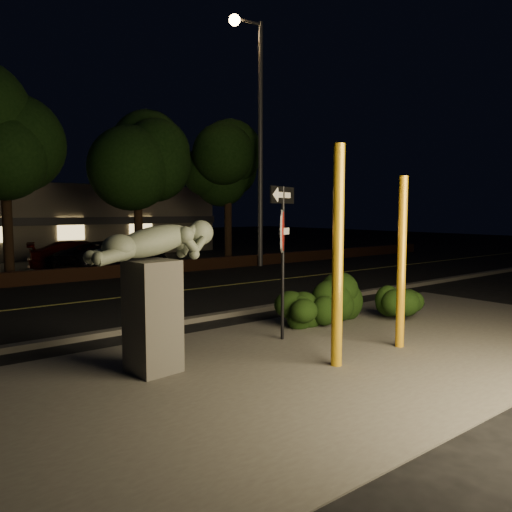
{
  "coord_description": "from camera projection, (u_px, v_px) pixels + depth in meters",
  "views": [
    {
      "loc": [
        -6.73,
        -6.87,
        2.58
      ],
      "look_at": [
        -0.12,
        1.47,
        1.6
      ],
      "focal_mm": 35.0,
      "sensor_mm": 36.0,
      "label": 1
    }
  ],
  "objects": [
    {
      "name": "hedge_far_right",
      "position": [
        401.0,
        300.0,
        11.8
      ],
      "size": [
        1.52,
        1.18,
        0.93
      ],
      "primitive_type": "ellipsoid",
      "rotation": [
        0.0,
        0.0,
        -0.29
      ],
      "color": "black",
      "rests_on": "ground"
    },
    {
      "name": "signpost",
      "position": [
        283.0,
        232.0,
        9.73
      ],
      "size": [
        0.96,
        0.43,
        3.04
      ],
      "rotation": [
        0.0,
        0.0,
        0.41
      ],
      "color": "black",
      "rests_on": "ground"
    },
    {
      "name": "road",
      "position": [
        147.0,
        295.0,
        15.23
      ],
      "size": [
        80.0,
        8.0,
        0.01
      ],
      "primitive_type": "cube",
      "color": "black",
      "rests_on": "ground"
    },
    {
      "name": "hedge_center",
      "position": [
        306.0,
        306.0,
        10.99
      ],
      "size": [
        1.96,
        1.43,
        0.93
      ],
      "primitive_type": "ellipsoid",
      "rotation": [
        0.0,
        0.0,
        -0.38
      ],
      "color": "black",
      "rests_on": "ground"
    },
    {
      "name": "yellow_pole_left",
      "position": [
        338.0,
        257.0,
        8.09
      ],
      "size": [
        0.18,
        0.18,
        3.64
      ],
      "primitive_type": "cylinder",
      "color": "gold",
      "rests_on": "ground"
    },
    {
      "name": "ground",
      "position": [
        108.0,
        284.0,
        17.57
      ],
      "size": [
        90.0,
        90.0,
        0.0
      ],
      "primitive_type": "plane",
      "color": "black",
      "rests_on": "ground"
    },
    {
      "name": "patio",
      "position": [
        346.0,
        353.0,
        8.99
      ],
      "size": [
        14.0,
        6.0,
        0.02
      ],
      "primitive_type": "cube",
      "color": "#4C4944",
      "rests_on": "ground"
    },
    {
      "name": "parked_car_dark",
      "position": [
        115.0,
        257.0,
        20.6
      ],
      "size": [
        5.22,
        3.49,
        1.33
      ],
      "primitive_type": "imported",
      "rotation": [
        0.0,
        0.0,
        1.86
      ],
      "color": "black",
      "rests_on": "ground"
    },
    {
      "name": "yellow_pole_right",
      "position": [
        402.0,
        263.0,
        9.25
      ],
      "size": [
        0.16,
        0.16,
        3.21
      ],
      "primitive_type": "cylinder",
      "color": "yellow",
      "rests_on": "ground"
    },
    {
      "name": "streetlight",
      "position": [
        256.0,
        122.0,
        22.31
      ],
      "size": [
        1.64,
        0.52,
        10.95
      ],
      "rotation": [
        0.0,
        0.0,
        -0.13
      ],
      "color": "#525257",
      "rests_on": "ground"
    },
    {
      "name": "lane_marking",
      "position": [
        147.0,
        294.0,
        15.23
      ],
      "size": [
        80.0,
        0.12,
        0.0
      ],
      "primitive_type": "cube",
      "color": "#CAC751",
      "rests_on": "road"
    },
    {
      "name": "hedge_right",
      "position": [
        333.0,
        295.0,
        11.53
      ],
      "size": [
        2.09,
        1.52,
        1.23
      ],
      "primitive_type": "ellipsoid",
      "rotation": [
        0.0,
        0.0,
        0.31
      ],
      "color": "black",
      "rests_on": "ground"
    },
    {
      "name": "tree_far_c",
      "position": [
        137.0,
        136.0,
        20.78
      ],
      "size": [
        4.8,
        4.8,
        7.84
      ],
      "color": "black",
      "rests_on": "ground"
    },
    {
      "name": "parked_car_darkred",
      "position": [
        84.0,
        256.0,
        21.37
      ],
      "size": [
        4.73,
        2.86,
        1.28
      ],
      "primitive_type": "imported",
      "rotation": [
        0.0,
        0.0,
        1.31
      ],
      "color": "#400805",
      "rests_on": "ground"
    },
    {
      "name": "curb",
      "position": [
        223.0,
        315.0,
        12.02
      ],
      "size": [
        80.0,
        0.25,
        0.12
      ],
      "primitive_type": "cube",
      "color": "#4C4944",
      "rests_on": "ground"
    },
    {
      "name": "parking_lot",
      "position": [
        49.0,
        266.0,
        23.03
      ],
      "size": [
        40.0,
        12.0,
        0.01
      ],
      "primitive_type": "cube",
      "color": "black",
      "rests_on": "ground"
    },
    {
      "name": "tree_far_d",
      "position": [
        228.0,
        152.0,
        24.29
      ],
      "size": [
        4.4,
        4.4,
        7.42
      ],
      "color": "black",
      "rests_on": "ground"
    },
    {
      "name": "building",
      "position": [
        8.0,
        220.0,
        29.08
      ],
      "size": [
        22.0,
        10.2,
        4.0
      ],
      "color": "#655D51",
      "rests_on": "ground"
    },
    {
      "name": "tree_far_b",
      "position": [
        2.0,
        114.0,
        17.96
      ],
      "size": [
        5.2,
        5.2,
        8.41
      ],
      "color": "black",
      "rests_on": "ground"
    },
    {
      "name": "sculpture",
      "position": [
        154.0,
        280.0,
        7.84
      ],
      "size": [
        2.26,
        0.83,
        2.41
      ],
      "rotation": [
        0.0,
        0.0,
        0.11
      ],
      "color": "#4C4944",
      "rests_on": "ground"
    },
    {
      "name": "brick_wall",
      "position": [
        95.0,
        273.0,
        18.56
      ],
      "size": [
        40.0,
        0.35,
        0.5
      ],
      "primitive_type": "cube",
      "color": "#452516",
      "rests_on": "ground"
    }
  ]
}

